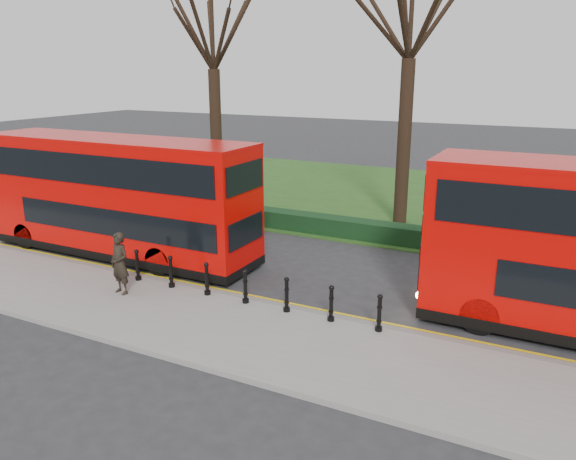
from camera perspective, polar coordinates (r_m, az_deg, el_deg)
The scene contains 11 objects.
ground at distance 18.38m, azimuth -3.60°, elevation -5.98°, with size 120.00×120.00×0.00m, color #28282B.
pavement at distance 16.06m, azimuth -9.09°, elevation -9.28°, with size 60.00×4.00×0.15m, color gray.
kerb at distance 17.56m, azimuth -5.26°, elevation -6.84°, with size 60.00×0.25×0.16m, color slate.
grass_verge at distance 31.64m, azimuth 10.28°, elevation 3.33°, with size 60.00×18.00×0.06m, color #264B19.
hedge at distance 24.03m, azimuth 4.60°, elevation 0.38°, with size 60.00×0.90×0.80m, color black.
yellow_line_outer at distance 17.82m, azimuth -4.74°, elevation -6.71°, with size 60.00×0.10×0.01m, color yellow.
yellow_line_inner at distance 17.98m, azimuth -4.41°, elevation -6.49°, with size 60.00×0.10×0.01m, color yellow.
tree_left at distance 29.84m, azimuth -7.72°, elevation 20.17°, with size 7.98×7.98×12.47m.
bollard_row at distance 16.80m, azimuth -4.36°, elevation -5.79°, with size 8.43×0.15×1.00m.
bus_lead at distance 21.98m, azimuth -16.93°, elevation 3.18°, with size 11.19×2.57×4.45m.
pedestrian at distance 18.04m, azimuth -16.73°, elevation -3.26°, with size 0.71×0.47×1.96m, color black.
Camera 1 is at (8.70, -14.63, 6.92)m, focal length 35.00 mm.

